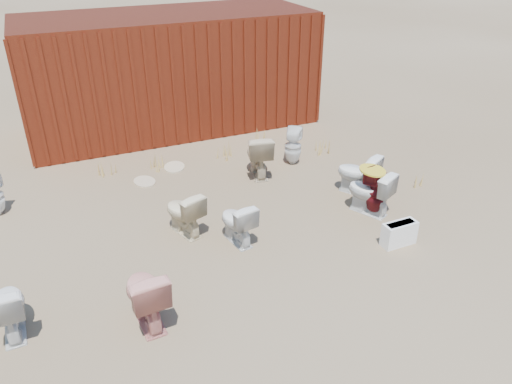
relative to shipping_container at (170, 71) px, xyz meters
name	(u,v)px	position (x,y,z in m)	size (l,w,h in m)	color
ground	(273,244)	(0.00, -5.20, -1.20)	(100.00, 100.00, 0.00)	brown
shipping_container	(170,71)	(0.00, 0.00, 0.00)	(6.00, 2.40, 2.40)	#50150D
toilet_front_a	(8,308)	(-3.40, -5.59, -0.85)	(0.39, 0.68, 0.70)	silver
toilet_front_pink	(145,295)	(-1.97, -6.03, -0.81)	(0.43, 0.76, 0.78)	#D9887D
toilet_front_c	(237,222)	(-0.44, -4.93, -0.87)	(0.36, 0.64, 0.65)	white
toilet_front_maroon	(377,192)	(1.84, -5.06, -0.82)	(0.34, 0.35, 0.75)	#5D1014
toilet_front_e	(358,174)	(1.94, -4.38, -0.84)	(0.40, 0.70, 0.72)	white
toilet_back_beige_left	(184,213)	(-1.06, -4.41, -0.85)	(0.39, 0.68, 0.69)	beige
toilet_back_beige_right	(258,154)	(0.71, -3.09, -0.80)	(0.44, 0.78, 0.79)	#C3B18F
toilet_back_yellowlid	(370,192)	(1.75, -4.99, -0.84)	(0.41, 0.71, 0.73)	white
toilet_back_e	(293,146)	(1.49, -2.91, -0.85)	(0.32, 0.32, 0.70)	white
yellow_lid	(373,170)	(1.75, -4.99, -0.46)	(0.37, 0.46, 0.03)	gold
loose_tank	(399,234)	(1.64, -5.91, -1.02)	(0.50, 0.20, 0.35)	white
loose_lid_near	(174,167)	(-0.62, -2.20, -1.19)	(0.38, 0.49, 0.02)	#C9B692
loose_lid_far	(145,182)	(-1.26, -2.56, -1.19)	(0.36, 0.47, 0.02)	#C2AE8C
weed_clump_a	(106,167)	(-1.81, -1.96, -1.06)	(0.36, 0.36, 0.28)	tan
weed_clump_b	(224,151)	(0.37, -2.21, -1.04)	(0.32, 0.32, 0.32)	tan
weed_clump_c	(323,143)	(2.30, -2.66, -1.03)	(0.36, 0.36, 0.34)	tan
weed_clump_d	(158,162)	(-0.91, -2.15, -1.05)	(0.30, 0.30, 0.29)	tan
weed_clump_e	(260,138)	(1.26, -1.90, -1.03)	(0.34, 0.34, 0.33)	tan
weed_clump_f	(417,178)	(3.09, -4.54, -1.09)	(0.28, 0.28, 0.23)	tan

